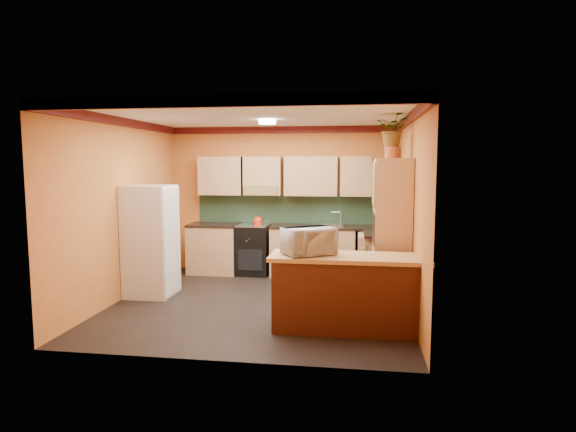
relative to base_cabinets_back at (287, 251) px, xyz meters
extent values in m
plane|color=black|center=(-0.13, -1.80, -0.44)|extent=(4.20, 4.20, 0.00)
cube|color=white|center=(-0.13, -1.80, 2.26)|extent=(4.20, 4.20, 0.04)
cube|color=#C58235|center=(-0.13, 0.30, 0.91)|extent=(4.20, 0.04, 2.70)
cube|color=#C58235|center=(-0.13, -3.90, 0.91)|extent=(4.20, 0.04, 2.70)
cube|color=#C58235|center=(-2.23, -1.80, 0.91)|extent=(0.04, 4.20, 2.70)
cube|color=#C58235|center=(1.97, -1.80, 0.91)|extent=(0.04, 4.20, 2.70)
cube|color=#1F3A28|center=(0.12, 0.29, 0.75)|extent=(3.70, 0.02, 0.53)
cube|color=#1F3A28|center=(1.96, -0.40, 0.75)|extent=(0.02, 1.40, 0.53)
cube|color=tan|center=(-0.03, 0.13, 1.36)|extent=(3.10, 0.34, 0.70)
cylinder|color=white|center=(-0.13, -1.20, 2.22)|extent=(0.26, 0.26, 0.06)
cube|color=tan|center=(0.00, 0.00, 0.00)|extent=(3.65, 0.60, 0.88)
cube|color=black|center=(0.00, 0.00, 0.46)|extent=(3.65, 0.62, 0.04)
cube|color=black|center=(-0.62, 0.00, 0.02)|extent=(0.58, 0.58, 0.91)
cube|color=silver|center=(0.77, 0.00, 0.50)|extent=(0.48, 0.40, 0.03)
cube|color=tan|center=(1.67, -0.73, 0.00)|extent=(0.60, 0.80, 0.88)
cube|color=black|center=(1.67, -0.73, 0.46)|extent=(0.62, 0.80, 0.04)
cube|color=silver|center=(-1.88, -1.62, 0.41)|extent=(0.68, 0.66, 1.70)
cube|color=tan|center=(1.72, -1.81, 0.61)|extent=(0.48, 0.90, 2.10)
cylinder|color=brown|center=(1.72, -1.76, 1.74)|extent=(0.22, 0.22, 0.16)
imported|color=tan|center=(1.72, -1.76, 2.06)|extent=(0.53, 0.49, 0.47)
cube|color=#492211|center=(1.16, -2.78, 0.00)|extent=(1.80, 0.55, 0.88)
cube|color=tan|center=(1.16, -2.78, 0.47)|extent=(1.90, 0.65, 0.05)
imported|color=silver|center=(0.67, -2.78, 0.65)|extent=(0.72, 0.67, 0.33)
camera|label=1|loc=(1.25, -8.52, 1.60)|focal=30.00mm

